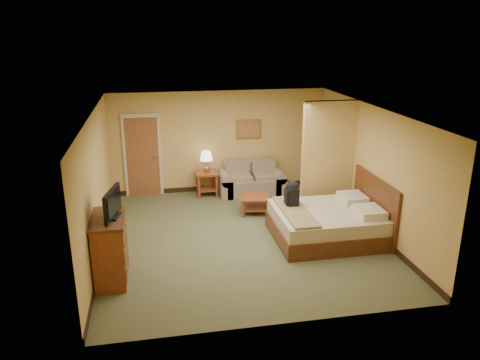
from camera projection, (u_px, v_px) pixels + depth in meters
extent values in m
plane|color=#555A3A|center=(241.00, 237.00, 9.60)|extent=(6.00, 6.00, 0.00)
plane|color=white|center=(241.00, 111.00, 8.78)|extent=(6.00, 6.00, 0.00)
cube|color=tan|center=(219.00, 142.00, 11.99)|extent=(5.50, 0.02, 2.60)
cube|color=tan|center=(97.00, 185.00, 8.71)|extent=(0.02, 6.00, 2.60)
cube|color=tan|center=(372.00, 169.00, 9.68)|extent=(0.02, 6.00, 2.60)
cube|color=tan|center=(328.00, 159.00, 10.43)|extent=(1.20, 0.15, 2.60)
cube|color=beige|center=(143.00, 155.00, 11.70)|extent=(0.94, 0.06, 2.10)
cube|color=brown|center=(143.00, 157.00, 11.70)|extent=(0.80, 0.04, 2.00)
cylinder|color=#AE8040|center=(155.00, 157.00, 11.70)|extent=(0.04, 0.12, 0.04)
cube|color=black|center=(220.00, 187.00, 12.37)|extent=(5.50, 0.02, 0.12)
cube|color=gray|center=(252.00, 186.00, 12.02)|extent=(1.38, 0.74, 0.42)
cube|color=gray|center=(249.00, 167.00, 12.19)|extent=(1.38, 0.18, 0.43)
cube|color=gray|center=(225.00, 187.00, 11.89)|extent=(0.30, 0.74, 0.46)
cube|color=gray|center=(278.00, 183.00, 12.14)|extent=(0.30, 0.74, 0.46)
cube|color=maroon|center=(207.00, 173.00, 11.82)|extent=(0.56, 0.56, 0.04)
cube|color=maroon|center=(207.00, 189.00, 11.95)|extent=(0.47, 0.47, 0.03)
cube|color=maroon|center=(199.00, 188.00, 11.67)|extent=(0.06, 0.06, 0.57)
cube|color=maroon|center=(217.00, 187.00, 11.75)|extent=(0.06, 0.06, 0.57)
cube|color=maroon|center=(197.00, 182.00, 12.08)|extent=(0.06, 0.06, 0.57)
cube|color=maroon|center=(214.00, 181.00, 12.16)|extent=(0.06, 0.06, 0.57)
cylinder|color=#AE8040|center=(207.00, 171.00, 11.81)|extent=(0.16, 0.16, 0.04)
cylinder|color=#AE8040|center=(206.00, 163.00, 11.74)|extent=(0.02, 0.02, 0.27)
cone|color=white|center=(206.00, 156.00, 11.68)|extent=(0.33, 0.33, 0.23)
cube|color=maroon|center=(255.00, 197.00, 10.73)|extent=(0.75, 0.75, 0.04)
cube|color=maroon|center=(255.00, 207.00, 10.81)|extent=(0.64, 0.64, 0.03)
cube|color=maroon|center=(245.00, 210.00, 10.48)|extent=(0.05, 0.05, 0.39)
cube|color=maroon|center=(264.00, 200.00, 11.10)|extent=(0.05, 0.05, 0.39)
cube|color=#B78E3F|center=(249.00, 129.00, 12.01)|extent=(0.66, 0.03, 0.51)
cube|color=brown|center=(249.00, 129.00, 11.99)|extent=(0.55, 0.02, 0.40)
cube|color=maroon|center=(110.00, 250.00, 7.84)|extent=(0.50, 1.00, 1.09)
cube|color=#4D2411|center=(107.00, 219.00, 7.66)|extent=(0.56, 1.07, 0.05)
cube|color=black|center=(113.00, 216.00, 7.66)|extent=(0.26, 0.37, 0.03)
cube|color=black|center=(112.00, 203.00, 7.59)|extent=(0.22, 0.77, 0.46)
cube|color=#4D2411|center=(329.00, 230.00, 9.53)|extent=(2.24, 1.79, 0.34)
cube|color=beige|center=(330.00, 216.00, 9.43)|extent=(2.17, 1.72, 0.27)
cube|color=#4D2411|center=(374.00, 206.00, 9.56)|extent=(0.06, 1.90, 1.23)
cube|color=#EFE6CF|center=(369.00, 212.00, 9.12)|extent=(0.50, 0.62, 0.16)
cube|color=#EFE6CF|center=(353.00, 198.00, 9.85)|extent=(0.50, 0.62, 0.16)
cube|color=olive|center=(295.00, 212.00, 9.26)|extent=(0.50, 1.68, 0.06)
cube|color=black|center=(292.00, 197.00, 9.53)|extent=(0.23, 0.33, 0.43)
sphere|color=black|center=(293.00, 187.00, 9.46)|extent=(0.26, 0.26, 0.26)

